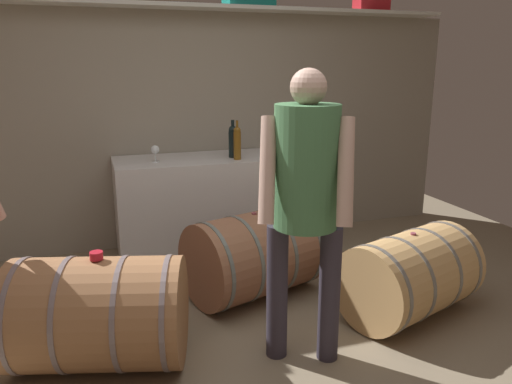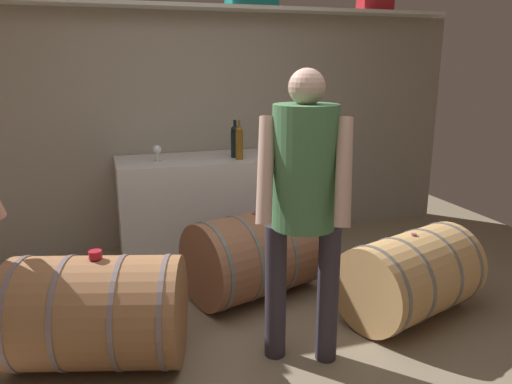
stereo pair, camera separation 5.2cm
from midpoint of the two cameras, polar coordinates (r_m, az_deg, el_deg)
name	(u,v)px [view 2 (the right image)]	position (r m, az deg, el deg)	size (l,w,h in m)	color
ground_plane	(229,321)	(3.44, -2.69, -14.67)	(6.69, 7.65, 0.02)	gray
back_wall_panel	(183,131)	(4.68, -8.16, 6.96)	(5.49, 0.10, 2.13)	gray
high_shelf_board	(181,7)	(4.51, -8.34, 20.42)	(5.05, 0.40, 0.03)	silver
toolcase_red	(375,0)	(5.18, 13.91, 20.73)	(0.31, 0.20, 0.21)	red
work_cabinet	(213,205)	(4.46, -4.63, -1.50)	(1.65, 0.66, 0.88)	silver
wine_bottle_dark	(235,140)	(4.33, -2.10, 5.97)	(0.08, 0.08, 0.33)	black
wine_bottle_amber	(239,142)	(4.23, -1.60, 5.77)	(0.06, 0.06, 0.33)	brown
wine_glass	(157,150)	(4.21, -11.00, 4.78)	(0.07, 0.07, 0.14)	white
wine_barrel_near	(98,312)	(2.98, -17.36, -13.09)	(1.08, 0.87, 0.65)	#9F6C45
wine_barrel_far	(410,276)	(3.52, 17.82, -9.22)	(1.05, 0.84, 0.59)	tan
wine_barrel_flank	(255,254)	(3.65, 0.25, -7.24)	(1.07, 0.87, 0.64)	#9C6649
tasting_cup	(95,255)	(2.84, -17.58, -6.91)	(0.07, 0.07, 0.04)	red
visitor_tasting	(304,190)	(2.67, 6.14, 0.26)	(0.54, 0.48, 1.65)	#322D38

